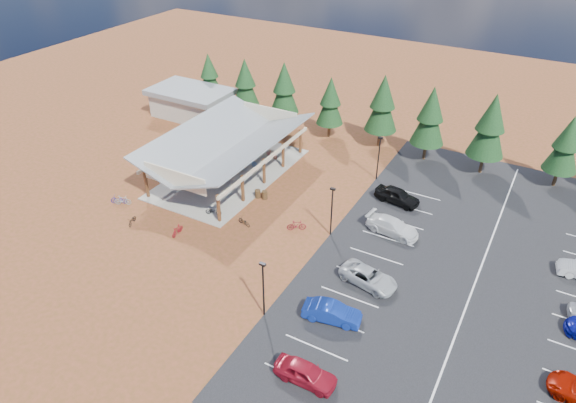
{
  "coord_description": "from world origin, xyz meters",
  "views": [
    {
      "loc": [
        20.66,
        -34.16,
        28.93
      ],
      "look_at": [
        0.18,
        2.38,
        1.99
      ],
      "focal_mm": 32.0,
      "sensor_mm": 36.0,
      "label": 1
    }
  ],
  "objects_px": {
    "bike_11": "(177,230)",
    "car_4": "(397,196)",
    "bike_10": "(119,200)",
    "bike_16": "(244,222)",
    "bike_8": "(132,220)",
    "car_0": "(305,373)",
    "bike_2": "(229,164)",
    "car_2": "(369,277)",
    "bike_6": "(250,162)",
    "bike_7": "(272,154)",
    "lamp_post_1": "(332,208)",
    "bike_1": "(189,177)",
    "trash_bin_0": "(265,195)",
    "bike_pavilion": "(228,143)",
    "outbuilding": "(191,102)",
    "lamp_post_2": "(379,155)",
    "bike_9": "(123,200)",
    "bike_3": "(251,142)",
    "bike_0": "(190,187)",
    "bike_15": "(297,225)",
    "bike_5": "(229,179)",
    "car_3": "(392,226)",
    "bike_4": "(213,211)",
    "lamp_post_0": "(263,286)",
    "car_1": "(332,313)"
  },
  "relations": [
    {
      "from": "lamp_post_1",
      "to": "bike_2",
      "type": "bearing_deg",
      "value": 159.6
    },
    {
      "from": "lamp_post_2",
      "to": "bike_10",
      "type": "xyz_separation_m",
      "value": [
        -21.42,
        -17.79,
        -2.53
      ]
    },
    {
      "from": "car_3",
      "to": "lamp_post_2",
      "type": "bearing_deg",
      "value": 36.61
    },
    {
      "from": "bike_2",
      "to": "car_2",
      "type": "xyz_separation_m",
      "value": [
        21.47,
        -10.6,
        0.18
      ]
    },
    {
      "from": "bike_6",
      "to": "car_1",
      "type": "bearing_deg",
      "value": -133.48
    },
    {
      "from": "lamp_post_0",
      "to": "trash_bin_0",
      "type": "height_order",
      "value": "lamp_post_0"
    },
    {
      "from": "outbuilding",
      "to": "bike_pavilion",
      "type": "bearing_deg",
      "value": -38.16
    },
    {
      "from": "lamp_post_2",
      "to": "bike_10",
      "type": "bearing_deg",
      "value": -140.28
    },
    {
      "from": "lamp_post_0",
      "to": "car_1",
      "type": "bearing_deg",
      "value": 23.04
    },
    {
      "from": "lamp_post_1",
      "to": "bike_1",
      "type": "relative_size",
      "value": 3.06
    },
    {
      "from": "bike_1",
      "to": "car_4",
      "type": "relative_size",
      "value": 0.36
    },
    {
      "from": "bike_0",
      "to": "bike_2",
      "type": "xyz_separation_m",
      "value": [
        0.73,
        6.11,
        0.01
      ]
    },
    {
      "from": "bike_10",
      "to": "car_0",
      "type": "height_order",
      "value": "car_0"
    },
    {
      "from": "bike_8",
      "to": "car_0",
      "type": "height_order",
      "value": "car_0"
    },
    {
      "from": "lamp_post_1",
      "to": "bike_4",
      "type": "height_order",
      "value": "lamp_post_1"
    },
    {
      "from": "bike_7",
      "to": "lamp_post_1",
      "type": "bearing_deg",
      "value": -117.42
    },
    {
      "from": "bike_7",
      "to": "bike_8",
      "type": "bearing_deg",
      "value": 176.98
    },
    {
      "from": "bike_16",
      "to": "car_2",
      "type": "height_order",
      "value": "car_2"
    },
    {
      "from": "bike_0",
      "to": "bike_6",
      "type": "xyz_separation_m",
      "value": [
        2.55,
        7.84,
        0.03
      ]
    },
    {
      "from": "outbuilding",
      "to": "lamp_post_2",
      "type": "height_order",
      "value": "lamp_post_2"
    },
    {
      "from": "lamp_post_2",
      "to": "trash_bin_0",
      "type": "bearing_deg",
      "value": -132.24
    },
    {
      "from": "bike_3",
      "to": "bike_10",
      "type": "height_order",
      "value": "bike_3"
    },
    {
      "from": "lamp_post_2",
      "to": "car_1",
      "type": "xyz_separation_m",
      "value": [
        4.8,
        -21.96,
        -2.2
      ]
    },
    {
      "from": "trash_bin_0",
      "to": "bike_9",
      "type": "distance_m",
      "value": 14.62
    },
    {
      "from": "bike_4",
      "to": "bike_2",
      "type": "bearing_deg",
      "value": 7.67
    },
    {
      "from": "bike_5",
      "to": "car_2",
      "type": "xyz_separation_m",
      "value": [
        19.41,
        -7.72,
        0.09
      ]
    },
    {
      "from": "bike_15",
      "to": "bike_3",
      "type": "bearing_deg",
      "value": 13.86
    },
    {
      "from": "car_2",
      "to": "trash_bin_0",
      "type": "bearing_deg",
      "value": 74.89
    },
    {
      "from": "bike_2",
      "to": "bike_11",
      "type": "xyz_separation_m",
      "value": [
        3.15,
        -12.94,
        -0.04
      ]
    },
    {
      "from": "bike_2",
      "to": "bike_6",
      "type": "relative_size",
      "value": 0.95
    },
    {
      "from": "bike_10",
      "to": "bike_16",
      "type": "xyz_separation_m",
      "value": [
        13.43,
        3.09,
        -0.05
      ]
    },
    {
      "from": "bike_11",
      "to": "car_4",
      "type": "xyz_separation_m",
      "value": [
        16.22,
        15.5,
        0.34
      ]
    },
    {
      "from": "trash_bin_0",
      "to": "bike_7",
      "type": "distance_m",
      "value": 8.98
    },
    {
      "from": "bike_8",
      "to": "car_2",
      "type": "bearing_deg",
      "value": -12.34
    },
    {
      "from": "lamp_post_0",
      "to": "bike_0",
      "type": "relative_size",
      "value": 3.08
    },
    {
      "from": "bike_7",
      "to": "car_0",
      "type": "height_order",
      "value": "car_0"
    },
    {
      "from": "bike_1",
      "to": "bike_5",
      "type": "relative_size",
      "value": 0.95
    },
    {
      "from": "bike_7",
      "to": "bike_9",
      "type": "xyz_separation_m",
      "value": [
        -8.21,
        -16.2,
        -0.07
      ]
    },
    {
      "from": "car_2",
      "to": "bike_7",
      "type": "bearing_deg",
      "value": 61.56
    },
    {
      "from": "lamp_post_2",
      "to": "bike_0",
      "type": "xyz_separation_m",
      "value": [
        -16.5,
        -12.24,
        -2.44
      ]
    },
    {
      "from": "lamp_post_0",
      "to": "bike_4",
      "type": "relative_size",
      "value": 3.12
    },
    {
      "from": "bike_pavilion",
      "to": "bike_0",
      "type": "height_order",
      "value": "bike_pavilion"
    },
    {
      "from": "bike_2",
      "to": "bike_3",
      "type": "distance_m",
      "value": 6.07
    },
    {
      "from": "bike_6",
      "to": "bike_7",
      "type": "height_order",
      "value": "bike_7"
    },
    {
      "from": "bike_1",
      "to": "bike_16",
      "type": "height_order",
      "value": "bike_1"
    },
    {
      "from": "car_0",
      "to": "car_3",
      "type": "relative_size",
      "value": 0.85
    },
    {
      "from": "bike_3",
      "to": "bike_9",
      "type": "relative_size",
      "value": 1.0
    },
    {
      "from": "bike_7",
      "to": "car_0",
      "type": "xyz_separation_m",
      "value": [
        18.31,
        -26.31,
        0.17
      ]
    },
    {
      "from": "bike_pavilion",
      "to": "car_0",
      "type": "xyz_separation_m",
      "value": [
        20.63,
        -20.88,
        -3.05
      ]
    },
    {
      "from": "bike_10",
      "to": "bike_3",
      "type": "bearing_deg",
      "value": 139.26
    }
  ]
}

